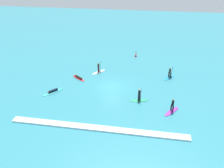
# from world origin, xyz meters

# --- Properties ---
(ground_plane) EXTENTS (120.00, 120.00, 0.00)m
(ground_plane) POSITION_xyz_m (0.00, 0.00, 0.00)
(ground_plane) COLOR teal
(ground_plane) RESTS_ON ground
(surfer_on_teal_board) EXTENTS (2.50, 2.98, 0.44)m
(surfer_on_teal_board) POSITION_xyz_m (-7.97, -2.91, 0.15)
(surfer_on_teal_board) COLOR #33C6CC
(surfer_on_teal_board) RESTS_ON ground_plane
(surfer_on_green_board) EXTENTS (2.48, 1.10, 2.04)m
(surfer_on_green_board) POSITION_xyz_m (4.15, -3.16, 0.52)
(surfer_on_green_board) COLOR #23B266
(surfer_on_green_board) RESTS_ON ground_plane
(surfer_on_blue_board) EXTENTS (2.07, 2.59, 2.00)m
(surfer_on_blue_board) POSITION_xyz_m (8.46, 4.55, 0.44)
(surfer_on_blue_board) COLOR #1E8CD1
(surfer_on_blue_board) RESTS_ON ground_plane
(surfer_on_red_board) EXTENTS (2.65, 2.27, 0.38)m
(surfer_on_red_board) POSITION_xyz_m (-5.70, 1.93, 0.14)
(surfer_on_red_board) COLOR red
(surfer_on_red_board) RESTS_ON ground_plane
(surfer_on_white_board) EXTENTS (2.21, 2.63, 2.08)m
(surfer_on_white_board) POSITION_xyz_m (-3.05, 4.66, 0.43)
(surfer_on_white_board) COLOR white
(surfer_on_white_board) RESTS_ON ground_plane
(surfer_on_purple_board) EXTENTS (2.15, 2.62, 1.81)m
(surfer_on_purple_board) POSITION_xyz_m (8.30, -5.01, 0.41)
(surfer_on_purple_board) COLOR purple
(surfer_on_purple_board) RESTS_ON ground_plane
(marker_buoy) EXTENTS (0.42, 0.42, 1.15)m
(marker_buoy) POSITION_xyz_m (2.53, 12.82, 0.16)
(marker_buoy) COLOR red
(marker_buoy) RESTS_ON ground_plane
(wave_crest) EXTENTS (19.98, 0.90, 0.18)m
(wave_crest) POSITION_xyz_m (0.00, -9.73, 0.09)
(wave_crest) COLOR white
(wave_crest) RESTS_ON ground_plane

